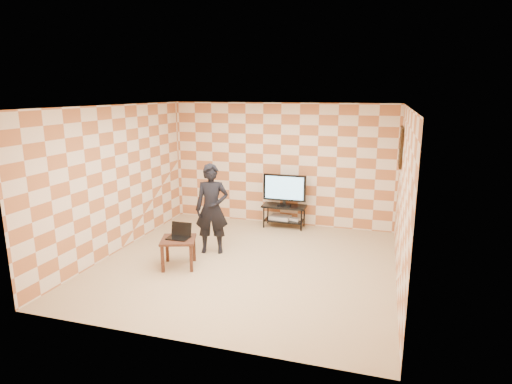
% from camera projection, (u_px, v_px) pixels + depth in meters
% --- Properties ---
extents(floor, '(5.00, 5.00, 0.00)m').
position_uv_depth(floor, '(246.00, 263.00, 7.47)').
color(floor, tan).
rests_on(floor, ground).
extents(wall_back, '(5.00, 0.02, 2.70)m').
position_uv_depth(wall_back, '(281.00, 165.00, 9.49)').
color(wall_back, beige).
rests_on(wall_back, ground).
extents(wall_front, '(5.00, 0.02, 2.70)m').
position_uv_depth(wall_front, '(177.00, 235.00, 4.83)').
color(wall_front, beige).
rests_on(wall_front, ground).
extents(wall_left, '(0.02, 5.00, 2.70)m').
position_uv_depth(wall_left, '(117.00, 180.00, 7.86)').
color(wall_left, beige).
rests_on(wall_left, ground).
extents(wall_right, '(0.02, 5.00, 2.70)m').
position_uv_depth(wall_right, '(403.00, 199.00, 6.46)').
color(wall_right, beige).
rests_on(wall_right, ground).
extents(ceiling, '(5.00, 5.00, 0.02)m').
position_uv_depth(ceiling, '(245.00, 106.00, 6.85)').
color(ceiling, white).
rests_on(ceiling, wall_back).
extents(wall_art, '(0.04, 0.72, 0.72)m').
position_uv_depth(wall_art, '(401.00, 147.00, 7.77)').
color(wall_art, black).
rests_on(wall_art, wall_right).
extents(tv_stand, '(0.95, 0.43, 0.50)m').
position_uv_depth(tv_stand, '(284.00, 211.00, 9.39)').
color(tv_stand, black).
rests_on(tv_stand, floor).
extents(tv, '(0.94, 0.18, 0.69)m').
position_uv_depth(tv, '(285.00, 188.00, 9.27)').
color(tv, black).
rests_on(tv, tv_stand).
extents(dvd_player, '(0.48, 0.37, 0.07)m').
position_uv_depth(dvd_player, '(280.00, 217.00, 9.48)').
color(dvd_player, '#B9B9BC').
rests_on(dvd_player, tv_stand).
extents(game_console, '(0.25, 0.21, 0.05)m').
position_uv_depth(game_console, '(295.00, 219.00, 9.38)').
color(game_console, silver).
rests_on(game_console, tv_stand).
extents(side_table, '(0.72, 0.72, 0.50)m').
position_uv_depth(side_table, '(178.00, 244.00, 7.26)').
color(side_table, '#36190E').
rests_on(side_table, floor).
extents(laptop, '(0.37, 0.29, 0.25)m').
position_uv_depth(laptop, '(179.00, 235.00, 7.28)').
color(laptop, black).
rests_on(laptop, side_table).
extents(person, '(0.69, 0.55, 1.67)m').
position_uv_depth(person, '(212.00, 209.00, 7.83)').
color(person, black).
rests_on(person, floor).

